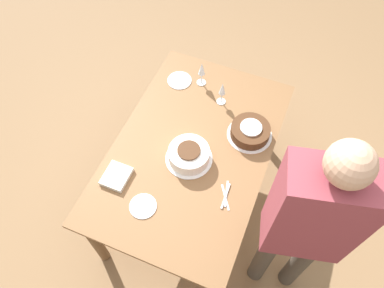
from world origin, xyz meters
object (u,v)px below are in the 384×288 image
at_px(cake_front_chocolate, 250,131).
at_px(wine_glass_far, 222,90).
at_px(person_cutting, 308,223).
at_px(cake_center_white, 189,155).
at_px(wine_glass_near, 202,70).

height_order(cake_front_chocolate, wine_glass_far, wine_glass_far).
bearing_deg(person_cutting, cake_front_chocolate, -66.40).
relative_size(cake_center_white, wine_glass_far, 1.58).
relative_size(cake_front_chocolate, person_cutting, 0.17).
relative_size(cake_center_white, cake_front_chocolate, 1.01).
relative_size(cake_front_chocolate, wine_glass_far, 1.57).
bearing_deg(cake_center_white, cake_front_chocolate, -43.10).
relative_size(cake_center_white, person_cutting, 0.17).
height_order(wine_glass_near, person_cutting, person_cutting).
distance_m(cake_center_white, person_cutting, 0.83).
height_order(wine_glass_far, person_cutting, person_cutting).
distance_m(wine_glass_near, person_cutting, 1.28).
bearing_deg(cake_center_white, wine_glass_near, 14.59).
relative_size(wine_glass_far, person_cutting, 0.11).
xyz_separation_m(cake_center_white, wine_glass_far, (0.51, -0.03, 0.07)).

